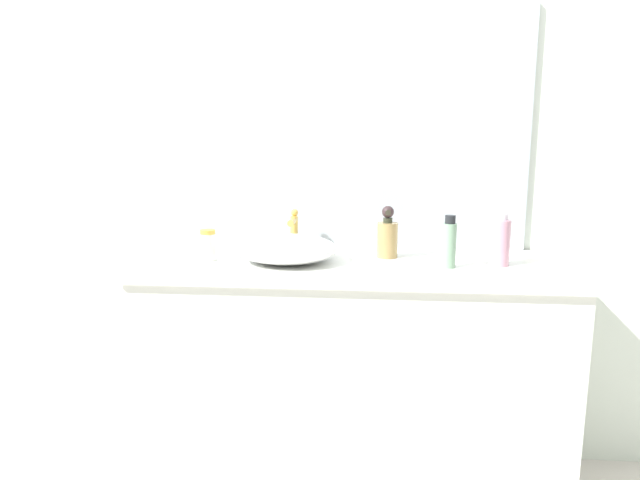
# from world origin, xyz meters

# --- Properties ---
(bathroom_wall_rear) EXTENTS (6.00, 0.06, 2.60)m
(bathroom_wall_rear) POSITION_xyz_m (0.00, 0.73, 1.30)
(bathroom_wall_rear) COLOR silver
(bathroom_wall_rear) RESTS_ON ground
(vanity_counter) EXTENTS (1.53, 0.53, 0.89)m
(vanity_counter) POSITION_xyz_m (0.12, 0.43, 0.44)
(vanity_counter) COLOR white
(vanity_counter) RESTS_ON ground
(wall_mirror_panel) EXTENTS (1.30, 0.01, 0.91)m
(wall_mirror_panel) POSITION_xyz_m (0.12, 0.69, 1.34)
(wall_mirror_panel) COLOR #B2BCC6
(wall_mirror_panel) RESTS_ON vanity_counter
(sink_basin) EXTENTS (0.36, 0.32, 0.09)m
(sink_basin) POSITION_xyz_m (-0.12, 0.40, 0.93)
(sink_basin) COLOR white
(sink_basin) RESTS_ON vanity_counter
(faucet) EXTENTS (0.03, 0.13, 0.16)m
(faucet) POSITION_xyz_m (-0.12, 0.58, 0.98)
(faucet) COLOR gold
(faucet) RESTS_ON vanity_counter
(soap_dispenser) EXTENTS (0.08, 0.08, 0.19)m
(soap_dispenser) POSITION_xyz_m (0.24, 0.51, 0.96)
(soap_dispenser) COLOR tan
(soap_dispenser) RESTS_ON vanity_counter
(lotion_bottle) EXTENTS (0.07, 0.07, 0.18)m
(lotion_bottle) POSITION_xyz_m (0.62, 0.42, 0.97)
(lotion_bottle) COLOR #D194A9
(lotion_bottle) RESTS_ON vanity_counter
(perfume_bottle) EXTENTS (0.05, 0.05, 0.18)m
(perfume_bottle) POSITION_xyz_m (0.44, 0.37, 0.97)
(perfume_bottle) COLOR #7EA484
(perfume_bottle) RESTS_ON vanity_counter
(spray_can) EXTENTS (0.06, 0.06, 0.11)m
(spray_can) POSITION_xyz_m (-0.40, 0.40, 0.94)
(spray_can) COLOR white
(spray_can) RESTS_ON vanity_counter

